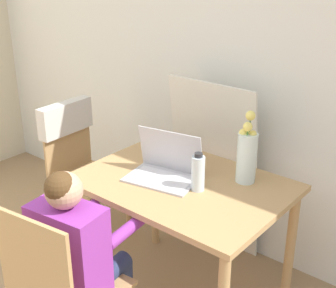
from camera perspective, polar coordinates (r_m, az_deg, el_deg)
name	(u,v)px	position (r m, az deg, el deg)	size (l,w,h in m)	color
wall_back	(227,52)	(2.81, 7.16, 11.09)	(6.40, 0.05, 2.50)	silver
dining_table	(182,199)	(2.40, 1.76, -6.72)	(1.03, 0.74, 0.73)	tan
chair_spare	(75,149)	(3.09, -11.22, -0.63)	(0.45, 0.42, 0.91)	tan
person_seated	(79,249)	(2.09, -10.82, -12.44)	(0.37, 0.46, 1.01)	purple
laptop	(165,167)	(2.37, -0.32, -2.84)	(0.39, 0.30, 0.24)	#B2B2B7
flower_vase	(247,154)	(2.32, 9.58, -1.18)	(0.10, 0.10, 0.36)	silver
water_bottle	(198,173)	(2.23, 3.69, -3.53)	(0.06, 0.06, 0.19)	silver
cardboard_panel	(214,168)	(2.90, 5.63, -2.93)	(0.59, 0.17, 1.12)	silver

